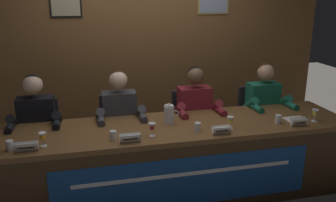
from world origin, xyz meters
TOP-DOWN VIEW (x-y plane):
  - ground_plane at (0.00, 0.00)m, footprint 12.00×12.00m
  - wall_back_panelled at (0.00, 1.41)m, footprint 4.87×0.14m
  - conference_table at (0.00, -0.12)m, footprint 3.67×0.85m
  - chair_far_left at (-1.26, 0.61)m, footprint 0.44×0.44m
  - panelist_far_left at (-1.26, 0.41)m, footprint 0.51×0.48m
  - nameplate_far_left at (-1.26, -0.31)m, footprint 0.19×0.06m
  - juice_glass_far_left at (-1.14, -0.23)m, footprint 0.06×0.06m
  - water_cup_far_left at (-1.39, -0.26)m, footprint 0.06×0.06m
  - chair_center_left at (-0.42, 0.61)m, footprint 0.44×0.44m
  - panelist_center_left at (-0.42, 0.41)m, footprint 0.51×0.48m
  - nameplate_center_left at (-0.41, -0.33)m, footprint 0.18×0.06m
  - juice_glass_center_left at (-0.20, -0.23)m, footprint 0.06×0.06m
  - water_cup_center_left at (-0.55, -0.24)m, footprint 0.06×0.06m
  - chair_center_right at (0.42, 0.61)m, footprint 0.44×0.44m
  - panelist_center_right at (0.42, 0.41)m, footprint 0.51×0.48m
  - nameplate_center_right at (0.42, -0.33)m, footprint 0.17×0.06m
  - juice_glass_center_right at (0.55, -0.23)m, footprint 0.06×0.06m
  - water_cup_center_right at (0.23, -0.21)m, footprint 0.06×0.06m
  - chair_far_right at (1.26, 0.61)m, footprint 0.44×0.44m
  - panelist_far_right at (1.26, 0.41)m, footprint 0.51×0.48m
  - nameplate_far_right at (1.23, -0.31)m, footprint 0.16×0.06m
  - juice_glass_far_right at (1.46, -0.22)m, footprint 0.06×0.06m
  - water_cup_far_right at (1.08, -0.19)m, footprint 0.06×0.06m
  - water_pitcher_central at (0.02, 0.05)m, footprint 0.15×0.10m
  - document_stack_far_right at (1.30, -0.14)m, footprint 0.21×0.15m

SIDE VIEW (x-z plane):
  - ground_plane at x=0.00m, z-range 0.00..0.00m
  - chair_far_left at x=-1.26m, z-range -0.02..0.87m
  - chair_center_left at x=-0.42m, z-range -0.02..0.87m
  - chair_center_right at x=0.42m, z-range -0.02..0.87m
  - chair_far_right at x=1.26m, z-range -0.02..0.87m
  - conference_table at x=0.00m, z-range 0.14..0.89m
  - panelist_far_left at x=-1.26m, z-range 0.10..1.31m
  - panelist_center_left at x=-0.42m, z-range 0.10..1.31m
  - panelist_center_right at x=0.42m, z-range 0.10..1.31m
  - panelist_far_right at x=1.26m, z-range 0.10..1.31m
  - document_stack_far_right at x=1.30m, z-range 0.74..0.76m
  - water_cup_far_left at x=-1.39m, z-range 0.74..0.82m
  - water_cup_center_left at x=-0.55m, z-range 0.74..0.82m
  - water_cup_center_right at x=0.23m, z-range 0.74..0.82m
  - water_cup_far_right at x=1.08m, z-range 0.74..0.82m
  - nameplate_center_left at x=-0.41m, z-range 0.75..0.82m
  - nameplate_far_left at x=-1.26m, z-range 0.75..0.82m
  - nameplate_center_right at x=0.42m, z-range 0.75..0.82m
  - nameplate_far_right at x=1.23m, z-range 0.75..0.82m
  - juice_glass_far_left at x=-1.14m, z-range 0.77..0.89m
  - juice_glass_center_left at x=-0.20m, z-range 0.77..0.89m
  - juice_glass_center_right at x=0.55m, z-range 0.77..0.89m
  - juice_glass_far_right at x=1.46m, z-range 0.77..0.89m
  - water_pitcher_central at x=0.02m, z-range 0.73..0.94m
  - wall_back_panelled at x=0.00m, z-range 0.00..2.60m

